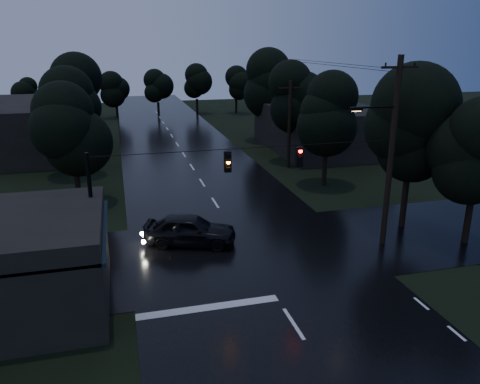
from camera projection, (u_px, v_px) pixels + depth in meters
name	position (u px, v px, depth m)	size (l,w,h in m)	color
main_road	(192.00, 167.00, 41.39)	(12.00, 120.00, 0.02)	black
cross_street	(246.00, 251.00, 24.82)	(60.00, 9.00, 0.02)	black
building_far_right	(321.00, 128.00, 47.80)	(10.00, 14.00, 4.40)	black
building_far_left	(36.00, 127.00, 46.45)	(10.00, 16.00, 5.00)	black
utility_pole_main	(390.00, 150.00, 24.09)	(3.50, 0.30, 10.00)	black
utility_pole_far	(289.00, 123.00, 40.38)	(2.00, 0.30, 7.50)	black
anchor_pole_left	(93.00, 217.00, 21.16)	(0.18, 0.18, 6.00)	black
span_signals	(263.00, 159.00, 22.42)	(15.00, 0.37, 1.12)	black
tree_corner_near	(413.00, 127.00, 26.33)	(4.48, 4.48, 9.44)	black
tree_corner_far	(479.00, 150.00, 24.28)	(3.92, 3.92, 8.26)	black
tree_left_a	(71.00, 128.00, 30.24)	(3.92, 3.92, 8.26)	black
tree_left_b	(71.00, 107.00, 37.35)	(4.20, 4.20, 8.85)	black
tree_left_c	(72.00, 91.00, 46.30)	(4.48, 4.48, 9.44)	black
tree_right_a	(328.00, 113.00, 34.49)	(4.20, 4.20, 8.85)	black
tree_right_b	(296.00, 96.00, 41.89)	(4.48, 4.48, 9.44)	black
tree_right_c	(268.00, 82.00, 51.13)	(4.76, 4.76, 10.03)	black
car	(190.00, 230.00, 25.41)	(2.00, 4.98, 1.70)	black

